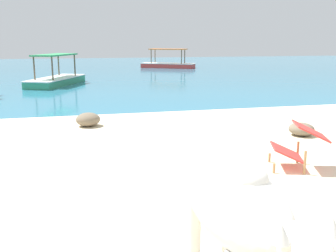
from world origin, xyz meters
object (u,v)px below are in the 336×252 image
deck_chair_near (299,143)px  boat_green (56,79)px  cow (235,203)px  boat_red (168,64)px

deck_chair_near → boat_green: size_ratio=0.24×
cow → boat_green: bearing=-173.1°
cow → deck_chair_near: 3.24m
cow → boat_red: bearing=167.8°
cow → boat_green: size_ratio=0.49×
boat_green → boat_red: size_ratio=1.03×
boat_green → boat_red: same height
deck_chair_near → boat_red: 21.92m
cow → deck_chair_near: size_ratio=2.08×
deck_chair_near → boat_red: boat_red is taller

